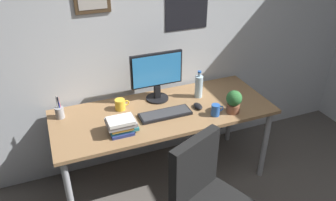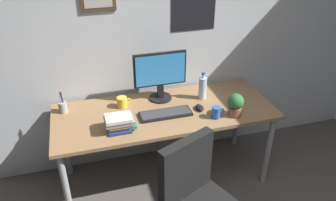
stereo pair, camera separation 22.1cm
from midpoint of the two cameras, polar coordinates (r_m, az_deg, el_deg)
wall_back at (r=2.98m, az=-3.52°, el=12.22°), size 4.40×0.10×2.60m
desk at (r=2.83m, az=-2.99°, el=-2.99°), size 1.85×0.73×0.74m
office_chair at (r=2.32m, az=3.90°, el=-16.38°), size 0.61×0.61×0.95m
monitor at (r=2.85m, az=-4.17°, el=4.43°), size 0.46×0.20×0.43m
keyboard at (r=2.72m, az=-2.80°, el=-2.38°), size 0.43×0.15×0.03m
computer_mouse at (r=2.81m, az=2.94°, el=-1.02°), size 0.06×0.11×0.04m
water_bottle at (r=2.95m, az=3.18°, el=2.44°), size 0.07×0.07×0.25m
coffee_mug_near at (r=2.71m, az=5.92°, el=-1.69°), size 0.11×0.07×0.10m
coffee_mug_far at (r=2.82m, az=-10.42°, el=-0.73°), size 0.12×0.09×0.09m
potted_plant at (r=2.75m, az=8.98°, el=-0.13°), size 0.13×0.13×0.20m
pen_cup at (r=2.84m, az=-20.27°, el=-1.91°), size 0.07×0.07×0.20m
book_stack_left at (r=2.53m, az=-10.52°, el=-4.21°), size 0.23×0.18×0.13m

